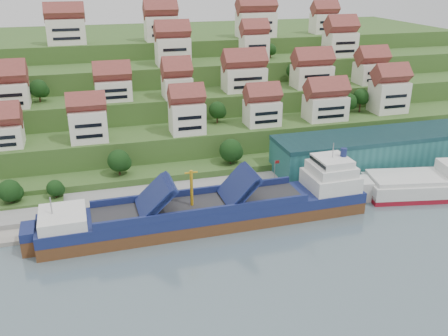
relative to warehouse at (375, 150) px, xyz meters
name	(u,v)px	position (x,y,z in m)	size (l,w,h in m)	color
ground	(218,222)	(-52.00, -17.00, -7.20)	(300.00, 300.00, 0.00)	slate
quay	(274,184)	(-32.00, -2.00, -6.10)	(180.00, 14.00, 2.20)	gray
hillside	(153,86)	(-52.00, 86.55, 3.46)	(260.00, 128.00, 31.00)	#2D4C1E
hillside_village	(192,72)	(-44.39, 43.15, 17.09)	(154.80, 62.68, 29.29)	white
hillside_trees	(154,109)	(-59.95, 27.83, 9.41)	(140.46, 62.38, 31.32)	#153812
warehouse	(375,150)	(0.00, 0.00, 0.00)	(60.00, 15.00, 10.00)	#246464
flagpole	(275,172)	(-33.89, -7.00, -0.32)	(1.28, 0.16, 8.00)	gray
cargo_ship	(217,211)	(-52.26, -17.18, -3.95)	(77.05, 13.20, 17.03)	#57331A
second_ship	(430,185)	(6.27, -17.35, -4.36)	(34.07, 17.76, 9.40)	maroon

